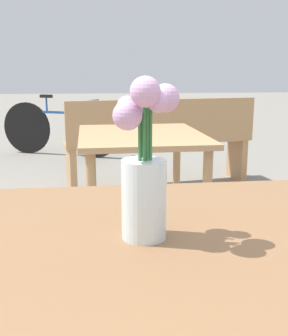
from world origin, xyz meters
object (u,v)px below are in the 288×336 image
object	(u,v)px
bench_near	(162,139)
bicycle	(60,128)
flower_vase	(144,173)
table_back	(141,154)
table_front	(175,272)

from	to	relation	value
bench_near	bicycle	xyz separation A→B (m)	(-1.11, 1.67, -0.11)
flower_vase	bench_near	world-z (taller)	flower_vase
flower_vase	bicycle	distance (m)	4.80
table_back	bicycle	world-z (taller)	bicycle
table_front	bench_near	xyz separation A→B (m)	(0.41, 3.03, -0.18)
table_front	flower_vase	xyz separation A→B (m)	(-0.08, -0.03, 0.25)
bicycle	table_back	bearing A→B (deg)	-76.66
bench_near	bicycle	bearing A→B (deg)	123.46
bench_near	table_back	xyz separation A→B (m)	(-0.35, -1.53, 0.16)
table_back	bicycle	distance (m)	3.30
bench_near	flower_vase	bearing A→B (deg)	-99.04
table_back	bench_near	bearing A→B (deg)	77.27
table_back	bicycle	xyz separation A→B (m)	(-0.76, 3.20, -0.27)
table_front	table_back	size ratio (longest dim) A/B	1.14
flower_vase	table_back	world-z (taller)	flower_vase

